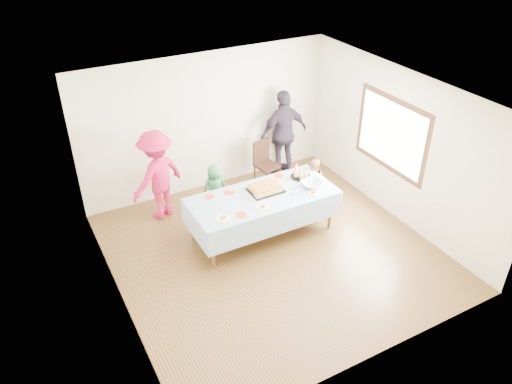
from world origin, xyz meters
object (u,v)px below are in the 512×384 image
(birthday_cake, at_px, (265,188))
(dining_chair, at_px, (264,160))
(adult_left, at_px, (158,175))
(party_table, at_px, (263,198))

(birthday_cake, relative_size, dining_chair, 0.61)
(adult_left, bearing_deg, birthday_cake, 115.11)
(party_table, relative_size, adult_left, 1.49)
(dining_chair, distance_m, adult_left, 2.24)
(party_table, xyz_separation_m, dining_chair, (0.86, 1.48, -0.20))
(party_table, distance_m, adult_left, 1.94)
(dining_chair, bearing_deg, adult_left, 171.03)
(dining_chair, bearing_deg, party_table, -131.77)
(birthday_cake, xyz_separation_m, dining_chair, (0.75, 1.37, -0.30))
(party_table, xyz_separation_m, adult_left, (-1.35, 1.38, 0.11))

